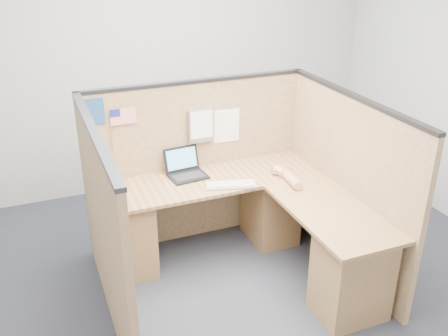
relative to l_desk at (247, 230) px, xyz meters
name	(u,v)px	position (x,y,z in m)	size (l,w,h in m)	color
floor	(240,293)	(-0.18, -0.29, -0.39)	(5.00, 5.00, 0.00)	#21222F
wall_back	(158,64)	(-0.18, 1.96, 1.01)	(5.00, 5.00, 0.00)	#ACADB1
cubicle_partitions	(220,187)	(-0.18, 0.14, 0.38)	(2.06, 1.83, 1.53)	brown
l_desk	(247,230)	(0.00, 0.00, 0.00)	(1.95, 1.75, 0.73)	brown
laptop	(186,169)	(-0.35, 0.55, 0.39)	(0.34, 0.33, 0.23)	black
keyboard	(231,185)	(-0.07, 0.19, 0.35)	(0.45, 0.25, 0.03)	gray
mouse	(278,172)	(0.41, 0.25, 0.36)	(0.12, 0.07, 0.05)	silver
hand_forearm	(288,177)	(0.42, 0.11, 0.38)	(0.12, 0.41, 0.09)	tan
blue_poster	(94,112)	(-1.06, 0.68, 0.96)	(0.17, 0.00, 0.22)	navy
american_flag	(120,118)	(-0.86, 0.67, 0.89)	(0.22, 0.01, 0.37)	olive
file_holder	(201,126)	(-0.17, 0.66, 0.74)	(0.23, 0.05, 0.30)	slate
paper_left	(201,126)	(-0.16, 0.68, 0.72)	(0.24, 0.00, 0.31)	white
paper_right	(227,126)	(0.09, 0.68, 0.69)	(0.24, 0.00, 0.31)	white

